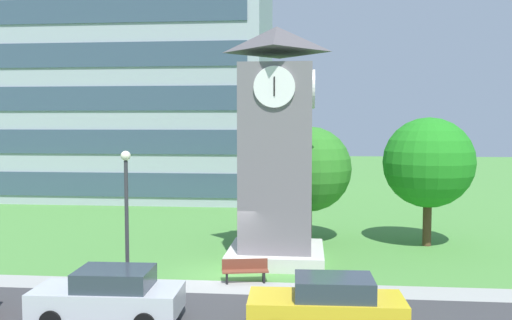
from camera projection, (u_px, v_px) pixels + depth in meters
name	position (u px, v px, depth m)	size (l,w,h in m)	color
ground_plane	(224.00, 274.00, 22.36)	(160.00, 160.00, 0.00)	#4C893D
kerb_strip	(217.00, 287.00, 20.58)	(120.00, 1.60, 0.01)	#9E9E99
office_building	(143.00, 65.00, 46.92)	(21.38, 14.34, 22.40)	#9EA8B2
clock_tower	(277.00, 158.00, 24.16)	(4.22, 4.22, 10.42)	slate
park_bench	(245.00, 270.00, 21.20)	(1.86, 0.82, 0.88)	brown
street_lamp	(126.00, 204.00, 19.72)	(0.36, 0.36, 5.20)	#333338
tree_near_tower	(428.00, 163.00, 27.24)	(4.53, 4.53, 6.49)	#513823
tree_streetside	(309.00, 169.00, 28.33)	(4.43, 4.43, 6.03)	#513823
parked_car_silver	(109.00, 295.00, 16.92)	(4.61, 2.15, 1.69)	silver
parked_car_yellow	(328.00, 304.00, 16.03)	(4.63, 2.05, 1.69)	gold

